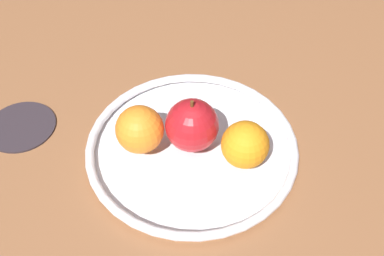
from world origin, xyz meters
TOP-DOWN VIEW (x-y plane):
  - ground_plane at (0.00, 0.00)cm, footprint 151.95×151.95cm
  - fruit_bowl at (0.00, 0.00)cm, footprint 28.90×28.90cm
  - apple at (0.47, -0.36)cm, footprint 7.07×7.07cm
  - orange_front_left at (-4.79, 4.81)cm, footprint 6.38×6.38cm
  - orange_front_right at (2.23, -6.96)cm, footprint 6.17×6.17cm
  - ambient_coaster at (-12.89, 21.52)cm, footprint 9.91×9.91cm

SIDE VIEW (x-z plane):
  - ground_plane at x=0.00cm, z-range -4.00..0.00cm
  - ambient_coaster at x=-12.89cm, z-range 0.00..0.60cm
  - fruit_bowl at x=0.00cm, z-range 0.02..1.82cm
  - orange_front_right at x=2.23cm, z-range 1.80..7.97cm
  - orange_front_left at x=-4.79cm, z-range 1.80..8.18cm
  - apple at x=0.47cm, z-range 1.40..9.27cm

